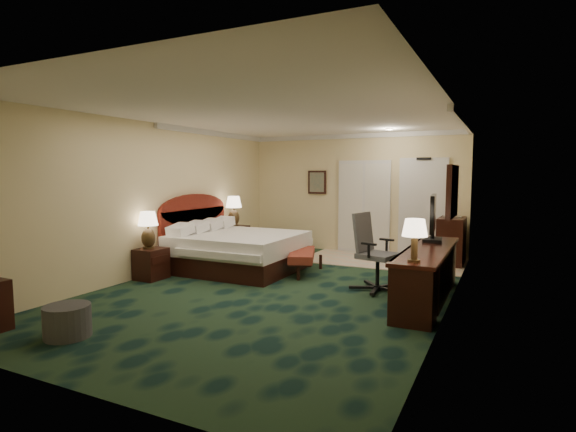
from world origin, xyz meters
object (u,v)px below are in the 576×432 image
at_px(desk, 427,275).
at_px(minibar, 451,241).
at_px(tv, 433,218).
at_px(lamp_near, 148,230).
at_px(ottoman, 67,321).
at_px(nightstand_near, 151,264).
at_px(nightstand_far, 233,241).
at_px(lamp_far, 234,211).
at_px(bed_bench, 302,262).
at_px(desk_chair, 378,252).
at_px(bed, 239,252).

relative_size(desk, minibar, 2.82).
bearing_deg(tv, minibar, 82.48).
xyz_separation_m(lamp_near, desk, (4.50, 0.69, -0.47)).
height_order(lamp_near, ottoman, lamp_near).
bearing_deg(nightstand_near, minibar, 38.93).
bearing_deg(desk, nightstand_near, -171.37).
distance_m(nightstand_far, desk, 4.78).
xyz_separation_m(lamp_far, tv, (4.35, -1.12, 0.14)).
xyz_separation_m(ottoman, tv, (3.30, 3.89, 0.94)).
height_order(nightstand_far, bed_bench, nightstand_far).
xyz_separation_m(desk, desk_chair, (-0.78, 0.27, 0.22)).
distance_m(bed, ottoman, 3.84).
bearing_deg(desk, minibar, 89.86).
distance_m(lamp_near, bed_bench, 2.74).
bearing_deg(minibar, desk_chair, -106.51).
bearing_deg(lamp_far, tv, -14.47).
xyz_separation_m(bed_bench, ottoman, (-1.02, -4.04, -0.03)).
relative_size(nightstand_far, bed_bench, 0.54).
relative_size(nightstand_far, desk, 0.25).
distance_m(nightstand_far, tv, 4.58).
relative_size(bed, desk, 0.82).
bearing_deg(bed_bench, desk, -41.08).
height_order(nightstand_far, ottoman, nightstand_far).
bearing_deg(ottoman, lamp_near, 114.80).
xyz_separation_m(nightstand_far, lamp_far, (0.02, 0.01, 0.66)).
xyz_separation_m(ottoman, desk, (3.35, 3.19, 0.20)).
height_order(nightstand_near, desk_chair, desk_chair).
bearing_deg(minibar, tv, -91.34).
height_order(desk, desk_chair, desk_chair).
bearing_deg(bed, nightstand_near, -125.63).
xyz_separation_m(lamp_far, minibar, (4.41, 1.11, -0.52)).
bearing_deg(tv, ottoman, -136.52).
relative_size(ottoman, desk_chair, 0.42).
relative_size(lamp_near, desk, 0.24).
bearing_deg(tv, nightstand_near, -168.88).
distance_m(lamp_near, ottoman, 2.84).
height_order(nightstand_near, lamp_near, lamp_near).
bearing_deg(bed, desk_chair, -7.71).
relative_size(lamp_near, tv, 0.68).
height_order(nightstand_near, desk, desk).
distance_m(bed, lamp_far, 1.61).
relative_size(nightstand_near, lamp_far, 0.80).
distance_m(nightstand_near, desk_chair, 3.82).
bearing_deg(bed, desk, -10.32).
bearing_deg(nightstand_near, bed, 54.37).
xyz_separation_m(nightstand_near, minibar, (4.47, 3.61, 0.20)).
bearing_deg(nightstand_far, tv, -14.35).
bearing_deg(tv, desk_chair, -156.06).
relative_size(bed, nightstand_far, 3.29).
distance_m(bed_bench, desk, 2.48).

